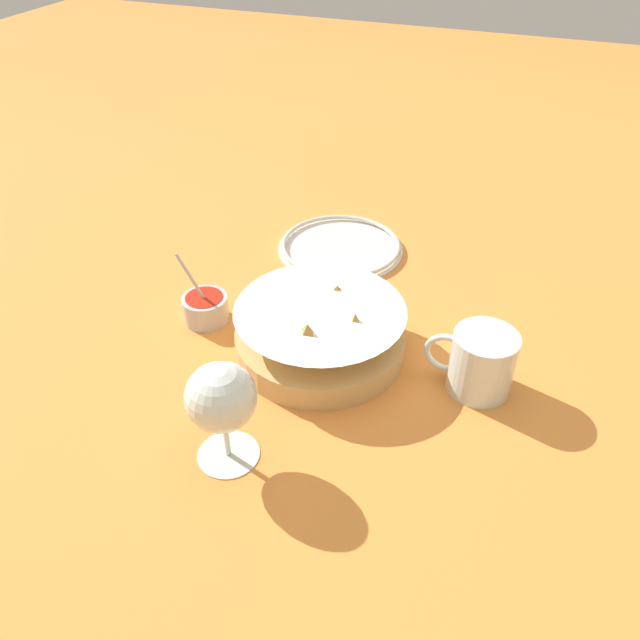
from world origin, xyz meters
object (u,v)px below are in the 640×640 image
object	(u,v)px
wine_glass	(221,400)
beer_mug	(480,364)
sauce_cup	(205,307)
side_plate	(341,246)
food_basket	(320,333)

from	to	relation	value
wine_glass	beer_mug	xyz separation A→B (m)	(-0.27, -0.23, -0.05)
sauce_cup	wine_glass	xyz separation A→B (m)	(-0.16, 0.23, 0.07)
side_plate	sauce_cup	bearing A→B (deg)	64.66
wine_glass	beer_mug	size ratio (longest dim) A/B	1.15
food_basket	side_plate	distance (m)	0.29
sauce_cup	wine_glass	world-z (taller)	wine_glass
sauce_cup	side_plate	size ratio (longest dim) A/B	0.50
food_basket	beer_mug	world-z (taller)	food_basket
wine_glass	beer_mug	bearing A→B (deg)	-139.19
sauce_cup	side_plate	world-z (taller)	sauce_cup
beer_mug	side_plate	size ratio (longest dim) A/B	0.54
wine_glass	side_plate	world-z (taller)	wine_glass
wine_glass	side_plate	xyz separation A→B (m)	(0.03, -0.51, -0.09)
food_basket	wine_glass	xyz separation A→B (m)	(0.04, 0.22, 0.06)
wine_glass	food_basket	bearing A→B (deg)	-99.37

